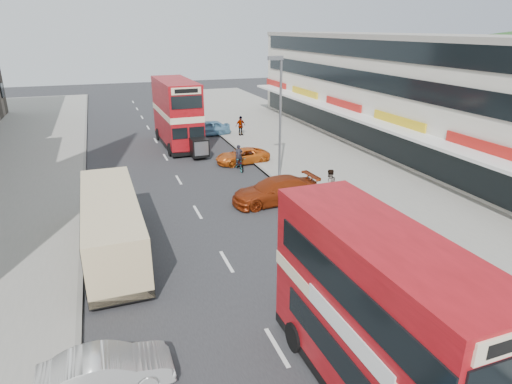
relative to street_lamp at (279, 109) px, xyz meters
name	(u,v)px	position (x,y,z in m)	size (l,w,h in m)	color
road_surface	(179,180)	(-6.52, 2.00, -4.78)	(12.00, 90.00, 0.01)	#28282B
pavement_right	(334,162)	(5.48, 2.00, -4.71)	(12.00, 90.00, 0.15)	gray
kerb_left	(84,189)	(-12.62, 2.00, -4.71)	(0.20, 90.00, 0.16)	gray
kerb_right	(262,170)	(-0.42, 2.00, -4.71)	(0.20, 90.00, 0.16)	gray
commercial_row	(411,93)	(13.42, 4.00, -0.09)	(9.90, 46.20, 9.30)	beige
street_lamp	(279,109)	(0.00, 0.00, 0.00)	(1.00, 0.20, 8.12)	slate
bus_main	(378,319)	(-4.79, -18.72, -2.22)	(2.61, 8.88, 4.88)	black
bus_second	(177,113)	(-4.82, 11.38, -1.90)	(2.97, 9.96, 5.47)	black
coach	(112,223)	(-11.16, -7.44, -3.31)	(2.57, 9.47, 2.50)	black
car_left_front	(106,371)	(-11.76, -16.00, -4.17)	(1.30, 3.74, 1.23)	beige
car_right_a	(275,191)	(-1.86, -4.07, -4.03)	(2.12, 5.21, 1.51)	maroon
car_right_b	(242,156)	(-1.19, 4.37, -4.21)	(1.89, 4.11, 1.14)	#D65D15
car_right_c	(208,128)	(-1.48, 14.33, -4.06)	(1.71, 4.25, 1.45)	#5C94B8
pedestrian_near	(329,185)	(1.15, -5.12, -3.67)	(0.71, 0.48, 1.94)	gray
pedestrian_far	(241,126)	(1.35, 12.87, -3.72)	(1.07, 0.45, 1.82)	gray
cyclist	(239,162)	(-1.95, 2.75, -4.16)	(0.67, 1.91, 1.89)	gray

